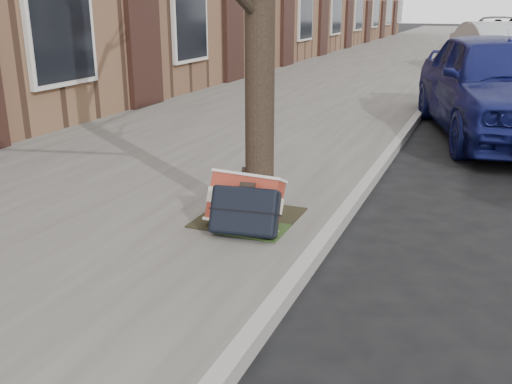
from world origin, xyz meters
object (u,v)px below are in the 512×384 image
at_px(suitcase_navy, 245,211).
at_px(car_near_front, 499,84).
at_px(car_near_mid, 497,49).
at_px(suitcase_red, 245,201).

distance_m(suitcase_navy, car_near_front, 5.77).
distance_m(suitcase_navy, car_near_mid, 14.03).
xyz_separation_m(suitcase_navy, car_near_mid, (1.79, 13.91, 0.40)).
relative_size(suitcase_red, suitcase_navy, 1.11).
xyz_separation_m(car_near_front, car_near_mid, (-0.08, 8.47, -0.07)).
bearing_deg(car_near_front, car_near_mid, 75.03).
relative_size(suitcase_red, car_near_front, 0.13).
distance_m(car_near_front, car_near_mid, 8.47).
height_order(suitcase_red, suitcase_navy, suitcase_red).
bearing_deg(car_near_mid, suitcase_red, -117.36).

